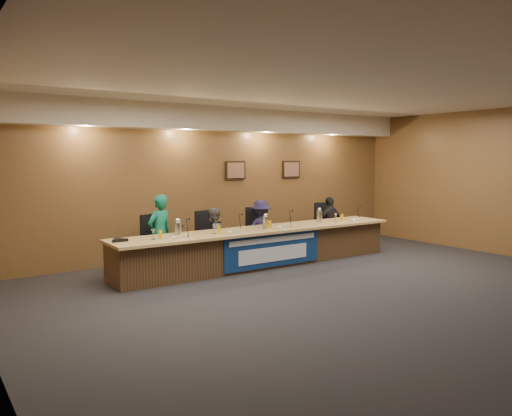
# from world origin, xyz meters

# --- Properties ---
(floor) EXTENTS (10.00, 10.00, 0.00)m
(floor) POSITION_xyz_m (0.00, 0.00, 0.00)
(floor) COLOR black
(floor) RESTS_ON ground
(ceiling) EXTENTS (10.00, 8.00, 0.04)m
(ceiling) POSITION_xyz_m (0.00, 0.00, 3.20)
(ceiling) COLOR silver
(ceiling) RESTS_ON wall_back
(wall_back) EXTENTS (10.00, 0.04, 3.20)m
(wall_back) POSITION_xyz_m (0.00, 4.00, 1.60)
(wall_back) COLOR brown
(wall_back) RESTS_ON floor
(soffit) EXTENTS (10.00, 0.50, 0.50)m
(soffit) POSITION_xyz_m (0.00, 3.75, 2.95)
(soffit) COLOR beige
(soffit) RESTS_ON wall_back
(dais_body) EXTENTS (6.00, 0.80, 0.70)m
(dais_body) POSITION_xyz_m (0.00, 2.40, 0.35)
(dais_body) COLOR #48311C
(dais_body) RESTS_ON floor
(dais_top) EXTENTS (6.10, 0.95, 0.05)m
(dais_top) POSITION_xyz_m (0.00, 2.35, 0.72)
(dais_top) COLOR tan
(dais_top) RESTS_ON dais_body
(banner) EXTENTS (2.20, 0.02, 0.65)m
(banner) POSITION_xyz_m (0.00, 1.99, 0.38)
(banner) COLOR navy
(banner) RESTS_ON dais_body
(banner_text_upper) EXTENTS (2.00, 0.01, 0.10)m
(banner_text_upper) POSITION_xyz_m (0.00, 1.97, 0.58)
(banner_text_upper) COLOR silver
(banner_text_upper) RESTS_ON banner
(banner_text_lower) EXTENTS (1.60, 0.01, 0.28)m
(banner_text_lower) POSITION_xyz_m (0.00, 1.97, 0.30)
(banner_text_lower) COLOR silver
(banner_text_lower) RESTS_ON banner
(wall_photo_left) EXTENTS (0.52, 0.04, 0.42)m
(wall_photo_left) POSITION_xyz_m (0.40, 3.97, 1.85)
(wall_photo_left) COLOR black
(wall_photo_left) RESTS_ON wall_back
(wall_photo_right) EXTENTS (0.52, 0.04, 0.42)m
(wall_photo_right) POSITION_xyz_m (2.00, 3.97, 1.85)
(wall_photo_right) COLOR black
(wall_photo_right) RESTS_ON wall_back
(panelist_a) EXTENTS (0.62, 0.50, 1.46)m
(panelist_a) POSITION_xyz_m (-1.89, 2.96, 0.73)
(panelist_a) COLOR #0C5B44
(panelist_a) RESTS_ON floor
(panelist_b) EXTENTS (0.69, 0.63, 1.15)m
(panelist_b) POSITION_xyz_m (-0.76, 2.96, 0.58)
(panelist_b) COLOR #4D4E52
(panelist_b) RESTS_ON floor
(panelist_c) EXTENTS (0.89, 0.65, 1.24)m
(panelist_c) POSITION_xyz_m (0.39, 2.96, 0.62)
(panelist_c) COLOR #191637
(panelist_c) RESTS_ON floor
(panelist_d) EXTENTS (0.73, 0.31, 1.23)m
(panelist_d) POSITION_xyz_m (2.36, 2.96, 0.62)
(panelist_d) COLOR black
(panelist_d) RESTS_ON floor
(office_chair_a) EXTENTS (0.60, 0.60, 0.08)m
(office_chair_a) POSITION_xyz_m (-1.89, 3.06, 0.48)
(office_chair_a) COLOR black
(office_chair_a) RESTS_ON floor
(office_chair_b) EXTENTS (0.56, 0.56, 0.08)m
(office_chair_b) POSITION_xyz_m (-0.76, 3.06, 0.48)
(office_chair_b) COLOR black
(office_chair_b) RESTS_ON floor
(office_chair_c) EXTENTS (0.59, 0.59, 0.08)m
(office_chair_c) POSITION_xyz_m (0.39, 3.06, 0.48)
(office_chair_c) COLOR black
(office_chair_c) RESTS_ON floor
(office_chair_d) EXTENTS (0.57, 0.57, 0.08)m
(office_chair_d) POSITION_xyz_m (2.36, 3.06, 0.48)
(office_chair_d) COLOR black
(office_chair_d) RESTS_ON floor
(nameplate_a) EXTENTS (0.24, 0.08, 0.10)m
(nameplate_a) POSITION_xyz_m (-1.88, 2.10, 0.80)
(nameplate_a) COLOR white
(nameplate_a) RESTS_ON dais_top
(microphone_a) EXTENTS (0.07, 0.07, 0.02)m
(microphone_a) POSITION_xyz_m (-1.71, 2.23, 0.76)
(microphone_a) COLOR black
(microphone_a) RESTS_ON dais_top
(juice_glass_a) EXTENTS (0.06, 0.06, 0.15)m
(juice_glass_a) POSITION_xyz_m (-2.18, 2.28, 0.82)
(juice_glass_a) COLOR #E49F05
(juice_glass_a) RESTS_ON dais_top
(water_glass_a) EXTENTS (0.08, 0.08, 0.18)m
(water_glass_a) POSITION_xyz_m (-2.30, 2.31, 0.84)
(water_glass_a) COLOR silver
(water_glass_a) RESTS_ON dais_top
(nameplate_b) EXTENTS (0.24, 0.08, 0.10)m
(nameplate_b) POSITION_xyz_m (-0.79, 2.07, 0.80)
(nameplate_b) COLOR white
(nameplate_b) RESTS_ON dais_top
(microphone_b) EXTENTS (0.07, 0.07, 0.02)m
(microphone_b) POSITION_xyz_m (-0.59, 2.29, 0.76)
(microphone_b) COLOR black
(microphone_b) RESTS_ON dais_top
(juice_glass_b) EXTENTS (0.06, 0.06, 0.15)m
(juice_glass_b) POSITION_xyz_m (-1.02, 2.29, 0.82)
(juice_glass_b) COLOR #E49F05
(juice_glass_b) RESTS_ON dais_top
(water_glass_b) EXTENTS (0.08, 0.08, 0.18)m
(water_glass_b) POSITION_xyz_m (-1.13, 2.28, 0.84)
(water_glass_b) COLOR silver
(water_glass_b) RESTS_ON dais_top
(nameplate_c) EXTENTS (0.24, 0.08, 0.10)m
(nameplate_c) POSITION_xyz_m (0.36, 2.07, 0.80)
(nameplate_c) COLOR white
(nameplate_c) RESTS_ON dais_top
(microphone_c) EXTENTS (0.07, 0.07, 0.02)m
(microphone_c) POSITION_xyz_m (0.59, 2.25, 0.76)
(microphone_c) COLOR black
(microphone_c) RESTS_ON dais_top
(juice_glass_c) EXTENTS (0.06, 0.06, 0.15)m
(juice_glass_c) POSITION_xyz_m (0.14, 2.29, 0.82)
(juice_glass_c) COLOR #E49F05
(juice_glass_c) RESTS_ON dais_top
(water_glass_c) EXTENTS (0.08, 0.08, 0.18)m
(water_glass_c) POSITION_xyz_m (0.01, 2.30, 0.84)
(water_glass_c) COLOR silver
(water_glass_c) RESTS_ON dais_top
(nameplate_d) EXTENTS (0.24, 0.08, 0.10)m
(nameplate_d) POSITION_xyz_m (2.40, 2.10, 0.80)
(nameplate_d) COLOR white
(nameplate_d) RESTS_ON dais_top
(microphone_d) EXTENTS (0.07, 0.07, 0.02)m
(microphone_d) POSITION_xyz_m (2.54, 2.28, 0.76)
(microphone_d) COLOR black
(microphone_d) RESTS_ON dais_top
(juice_glass_d) EXTENTS (0.06, 0.06, 0.15)m
(juice_glass_d) POSITION_xyz_m (2.13, 2.33, 0.82)
(juice_glass_d) COLOR #E49F05
(juice_glass_d) RESTS_ON dais_top
(water_glass_d) EXTENTS (0.08, 0.08, 0.18)m
(water_glass_d) POSITION_xyz_m (1.94, 2.33, 0.84)
(water_glass_d) COLOR silver
(water_glass_d) RESTS_ON dais_top
(carafe_left) EXTENTS (0.13, 0.13, 0.24)m
(carafe_left) POSITION_xyz_m (-1.77, 2.45, 0.87)
(carafe_left) COLOR silver
(carafe_left) RESTS_ON dais_top
(carafe_mid) EXTENTS (0.11, 0.11, 0.22)m
(carafe_mid) POSITION_xyz_m (0.14, 2.44, 0.86)
(carafe_mid) COLOR silver
(carafe_mid) RESTS_ON dais_top
(carafe_right) EXTENTS (0.12, 0.12, 0.25)m
(carafe_right) POSITION_xyz_m (1.56, 2.43, 0.87)
(carafe_right) COLOR silver
(carafe_right) RESTS_ON dais_top
(speakerphone) EXTENTS (0.32, 0.32, 0.05)m
(speakerphone) POSITION_xyz_m (-2.85, 2.45, 0.78)
(speakerphone) COLOR black
(speakerphone) RESTS_ON dais_top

